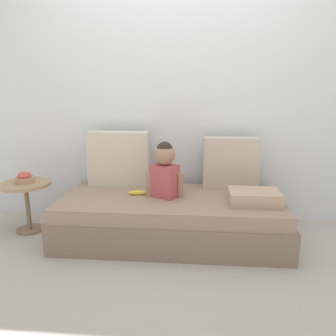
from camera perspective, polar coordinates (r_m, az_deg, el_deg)
ground_plane at (r=2.85m, az=0.56°, el=-12.43°), size 12.00×12.00×0.00m
back_wall at (r=3.12m, az=1.40°, el=11.19°), size 5.10×0.10×2.24m
couch at (r=2.77m, az=0.57°, el=-8.94°), size 1.90×0.85×0.38m
throw_pillow_left at (r=3.03m, az=-8.83°, el=1.68°), size 0.58×0.16×0.51m
throw_pillow_right at (r=2.97m, az=11.19°, el=0.92°), size 0.50×0.16×0.47m
toddler at (r=2.64m, az=-0.59°, el=-0.18°), size 0.32×0.23×0.47m
banana at (r=2.76m, az=-5.46°, el=-4.43°), size 0.17×0.07×0.04m
folded_blanket at (r=2.62m, az=15.22°, el=-5.05°), size 0.40×0.28×0.10m
side_table at (r=3.13m, az=-24.12°, el=-4.19°), size 0.44×0.44×0.46m
fruit_bowl at (r=3.09m, az=-24.37°, el=-1.65°), size 0.17×0.17×0.10m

